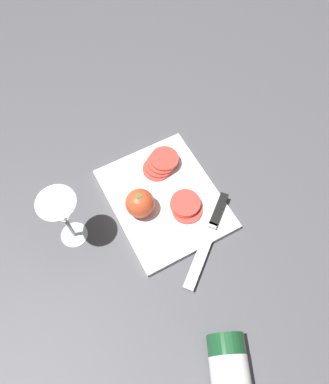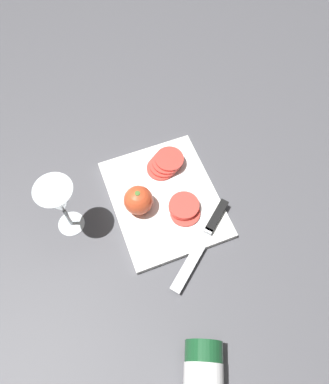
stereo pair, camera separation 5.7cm
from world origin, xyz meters
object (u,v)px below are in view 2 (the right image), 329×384
wine_glass (59,202)px  tomato_slice_stack_near (165,164)px  knife (211,227)px  tomato_slice_stack_far (184,208)px  whole_tomato (138,200)px

wine_glass → tomato_slice_stack_near: wine_glass is taller
knife → tomato_slice_stack_far: size_ratio=2.31×
tomato_slice_stack_near → wine_glass: bearing=103.3°
knife → tomato_slice_stack_near: bearing=-117.6°
wine_glass → knife: size_ratio=0.84×
wine_glass → tomato_slice_stack_far: size_ratio=1.95×
wine_glass → knife: 0.37m
wine_glass → tomato_slice_stack_near: 0.30m
whole_tomato → knife: (-0.12, -0.15, -0.03)m
whole_tomato → tomato_slice_stack_far: (-0.05, -0.10, -0.03)m
whole_tomato → tomato_slice_stack_far: whole_tomato is taller
wine_glass → knife: wine_glass is taller
knife → tomato_slice_stack_far: tomato_slice_stack_far is taller
tomato_slice_stack_far → knife: bearing=-147.9°
tomato_slice_stack_near → tomato_slice_stack_far: bearing=179.4°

